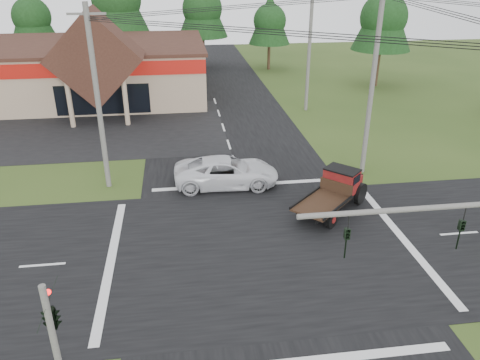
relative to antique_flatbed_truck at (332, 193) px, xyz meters
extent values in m
plane|color=#2E4418|center=(-4.33, -3.13, -1.10)|extent=(120.00, 120.00, 0.00)
cube|color=black|center=(-4.33, -3.13, -1.09)|extent=(12.00, 120.00, 0.02)
cube|color=black|center=(-4.33, -3.13, -1.09)|extent=(120.00, 12.00, 0.02)
cube|color=black|center=(-18.33, 15.87, -1.08)|extent=(28.00, 14.00, 0.02)
cube|color=tan|center=(-20.33, 26.87, 1.40)|extent=(30.00, 15.00, 5.00)
cube|color=#391F17|center=(-20.33, 26.87, 3.95)|extent=(30.40, 15.40, 0.30)
cube|color=maroon|center=(-20.33, 19.32, 3.00)|extent=(30.00, 0.12, 1.20)
cube|color=#391F17|center=(-14.33, 18.37, 4.20)|extent=(7.78, 4.00, 7.78)
cylinder|color=tan|center=(-16.53, 16.67, 0.90)|extent=(0.40, 0.40, 4.00)
cylinder|color=tan|center=(-12.13, 16.67, 0.90)|extent=(0.40, 0.40, 4.00)
cube|color=black|center=(-14.33, 19.35, 0.40)|extent=(8.00, 0.08, 2.60)
cylinder|color=#595651|center=(-0.83, -10.63, 4.90)|extent=(8.00, 0.16, 0.16)
imported|color=black|center=(0.17, -10.63, 3.90)|extent=(0.16, 0.20, 1.00)
imported|color=black|center=(-3.33, -10.63, 3.90)|extent=(0.16, 0.20, 1.00)
cylinder|color=#595651|center=(-11.83, -10.63, 1.10)|extent=(0.20, 0.20, 4.40)
imported|color=black|center=(-11.83, -10.43, 2.60)|extent=(0.53, 2.48, 1.00)
sphere|color=#FF0C0C|center=(-11.83, -10.28, 2.80)|extent=(0.18, 0.18, 0.18)
cylinder|color=#595651|center=(-12.33, 4.87, 4.15)|extent=(0.30, 0.30, 10.50)
cube|color=#595651|center=(-12.33, 4.87, 8.80)|extent=(2.00, 0.12, 0.12)
cylinder|color=#595651|center=(3.67, 4.87, 4.65)|extent=(0.30, 0.30, 11.50)
cylinder|color=#595651|center=(3.67, 18.87, 4.50)|extent=(0.30, 0.30, 11.20)
cylinder|color=#332316|center=(-24.33, 38.87, 0.65)|extent=(0.36, 0.36, 3.50)
cone|color=black|center=(-24.33, 38.87, 5.70)|extent=(5.60, 5.60, 6.60)
sphere|color=black|center=(-24.33, 38.87, 5.40)|extent=(4.40, 4.40, 4.40)
cylinder|color=#332316|center=(-14.33, 37.87, 1.18)|extent=(0.36, 0.36, 4.55)
cylinder|color=#332316|center=(-4.33, 38.87, 0.83)|extent=(0.36, 0.36, 3.85)
cone|color=black|center=(-4.33, 38.87, 6.38)|extent=(6.16, 6.16, 7.26)
sphere|color=black|center=(-4.33, 38.87, 6.05)|extent=(4.84, 4.84, 4.84)
cylinder|color=#332316|center=(3.67, 36.87, 0.48)|extent=(0.36, 0.36, 3.15)
cone|color=black|center=(3.67, 36.87, 5.02)|extent=(5.04, 5.04, 5.94)
sphere|color=black|center=(3.67, 36.87, 4.75)|extent=(3.96, 3.96, 3.96)
cylinder|color=#332316|center=(13.67, 26.87, 0.83)|extent=(0.36, 0.36, 3.85)
cone|color=black|center=(13.67, 26.87, 6.38)|extent=(6.16, 6.16, 7.26)
sphere|color=black|center=(13.67, 26.87, 6.05)|extent=(4.84, 4.84, 4.84)
imported|color=silver|center=(-5.24, 4.07, -0.23)|extent=(6.35, 3.12, 1.73)
camera|label=1|loc=(-7.88, -21.49, 11.25)|focal=35.00mm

